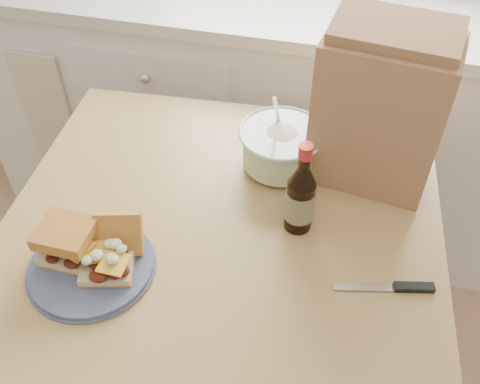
% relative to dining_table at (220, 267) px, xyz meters
% --- Properties ---
extents(cabinet_run, '(2.50, 0.64, 0.94)m').
position_rel_dining_table_xyz_m(cabinet_run, '(0.09, 0.92, -0.21)').
color(cabinet_run, white).
rests_on(cabinet_run, ground).
extents(dining_table, '(1.03, 1.03, 0.80)m').
position_rel_dining_table_xyz_m(dining_table, '(0.00, 0.00, 0.00)').
color(dining_table, tan).
rests_on(dining_table, ground).
extents(plate, '(0.25, 0.25, 0.02)m').
position_rel_dining_table_xyz_m(plate, '(-0.22, -0.15, 0.13)').
color(plate, '#475272').
rests_on(plate, dining_table).
extents(sandwich_left, '(0.11, 0.10, 0.08)m').
position_rel_dining_table_xyz_m(sandwich_left, '(-0.27, -0.14, 0.17)').
color(sandwich_left, beige).
rests_on(sandwich_left, plate).
extents(sandwich_right, '(0.12, 0.16, 0.09)m').
position_rel_dining_table_xyz_m(sandwich_right, '(-0.18, -0.14, 0.16)').
color(sandwich_right, beige).
rests_on(sandwich_right, plate).
extents(coleslaw_bowl, '(0.21, 0.21, 0.20)m').
position_rel_dining_table_xyz_m(coleslaw_bowl, '(0.09, 0.25, 0.17)').
color(coleslaw_bowl, silver).
rests_on(coleslaw_bowl, dining_table).
extents(beer_bottle, '(0.06, 0.06, 0.23)m').
position_rel_dining_table_xyz_m(beer_bottle, '(0.16, 0.07, 0.20)').
color(beer_bottle, black).
rests_on(beer_bottle, dining_table).
extents(knife, '(0.20, 0.06, 0.01)m').
position_rel_dining_table_xyz_m(knife, '(0.39, -0.05, 0.12)').
color(knife, silver).
rests_on(knife, dining_table).
extents(paper_bag, '(0.29, 0.21, 0.35)m').
position_rel_dining_table_xyz_m(paper_bag, '(0.29, 0.28, 0.29)').
color(paper_bag, '#A06E4D').
rests_on(paper_bag, dining_table).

